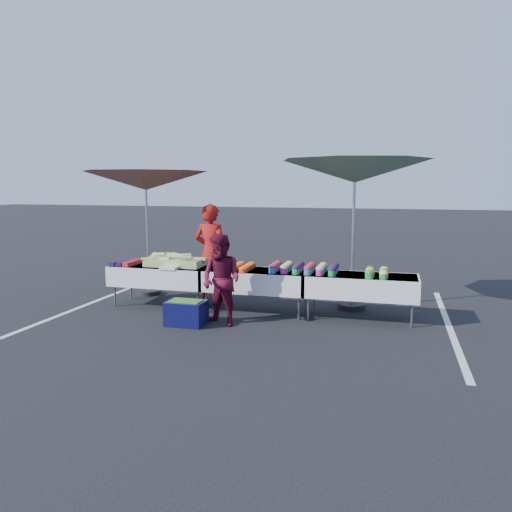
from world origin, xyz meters
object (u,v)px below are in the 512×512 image
(table_center, at_px, (256,280))
(storage_bin, at_px, (186,312))
(vendor, at_px, (211,253))
(customer, at_px, (221,280))
(umbrella_left, at_px, (146,182))
(umbrella_right, at_px, (355,172))
(table_right, at_px, (361,285))
(table_left, at_px, (162,275))

(table_center, relative_size, storage_bin, 3.05)
(vendor, xyz_separation_m, customer, (0.74, -1.52, -0.20))
(umbrella_left, bearing_deg, vendor, -8.45)
(umbrella_left, height_order, umbrella_right, umbrella_right)
(vendor, bearing_deg, table_right, 176.32)
(vendor, relative_size, storage_bin, 3.07)
(table_left, height_order, umbrella_left, umbrella_left)
(umbrella_left, bearing_deg, table_center, -17.74)
(customer, bearing_deg, table_right, 43.57)
(table_left, height_order, vendor, vendor)
(table_center, distance_m, vendor, 1.25)
(table_right, height_order, vendor, vendor)
(table_left, bearing_deg, table_center, 0.00)
(umbrella_left, relative_size, storage_bin, 5.25)
(umbrella_right, bearing_deg, umbrella_left, 178.80)
(vendor, height_order, customer, vendor)
(umbrella_left, bearing_deg, customer, -38.41)
(umbrella_left, bearing_deg, table_right, -10.54)
(vendor, xyz_separation_m, umbrella_left, (-1.45, 0.22, 1.35))
(table_right, bearing_deg, vendor, 168.41)
(table_center, xyz_separation_m, umbrella_left, (-2.50, 0.80, 1.71))
(table_center, relative_size, table_right, 1.00)
(umbrella_right, xyz_separation_m, storage_bin, (-2.46, -1.79, -2.24))
(table_left, bearing_deg, vendor, 37.98)
(table_right, relative_size, customer, 1.27)
(table_left, relative_size, storage_bin, 3.05)
(customer, distance_m, umbrella_right, 3.05)
(table_left, xyz_separation_m, umbrella_right, (3.40, 0.71, 1.86))
(umbrella_left, xyz_separation_m, storage_bin, (1.64, -1.88, -2.09))
(table_right, relative_size, umbrella_right, 0.65)
(customer, distance_m, storage_bin, 0.78)
(table_left, height_order, customer, customer)
(umbrella_left, bearing_deg, table_left, -48.81)
(vendor, height_order, umbrella_right, umbrella_right)
(table_right, bearing_deg, umbrella_left, 169.46)
(table_center, xyz_separation_m, storage_bin, (-0.86, -1.08, -0.38))
(table_left, relative_size, vendor, 0.99)
(vendor, bearing_deg, umbrella_right, -169.29)
(umbrella_right, bearing_deg, table_left, -168.14)
(table_right, distance_m, umbrella_left, 4.70)
(table_left, relative_size, umbrella_left, 0.58)
(storage_bin, bearing_deg, vendor, 96.81)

